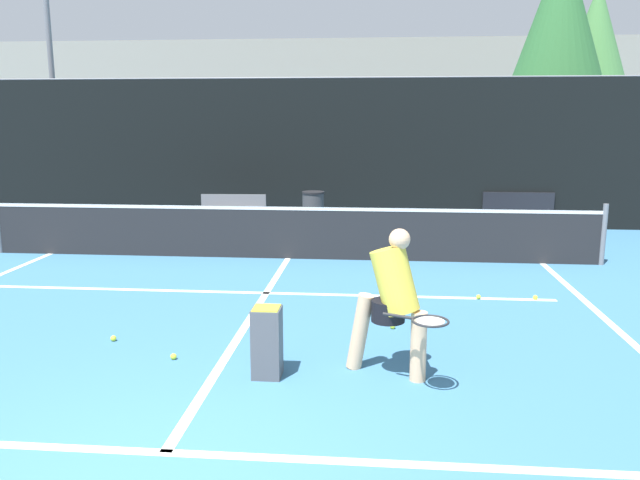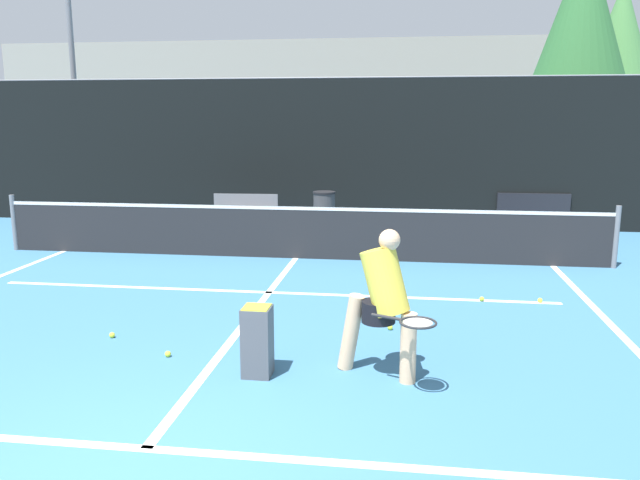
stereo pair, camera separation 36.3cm
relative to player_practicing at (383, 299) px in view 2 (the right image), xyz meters
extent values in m
cube|color=white|center=(-1.75, -1.63, -0.79)|extent=(11.00, 0.10, 0.01)
cube|color=white|center=(-1.75, 2.80, -0.79)|extent=(8.25, 0.10, 0.01)
cube|color=white|center=(-1.75, 1.73, -0.79)|extent=(0.10, 6.72, 0.01)
cube|color=white|center=(2.76, 1.73, -0.79)|extent=(0.10, 7.72, 0.01)
cylinder|color=slate|center=(-7.25, 5.09, -0.26)|extent=(0.09, 0.09, 1.07)
cylinder|color=slate|center=(3.75, 5.09, -0.26)|extent=(0.09, 0.09, 1.07)
cube|color=#232326|center=(-1.75, 5.09, -0.32)|extent=(11.00, 0.02, 0.95)
cube|color=white|center=(-1.75, 5.09, 0.12)|extent=(11.00, 0.03, 0.06)
cube|color=black|center=(-1.75, 8.74, 0.90)|extent=(24.00, 0.06, 3.39)
cylinder|color=slate|center=(-1.75, 8.74, 2.61)|extent=(24.00, 0.04, 0.04)
cylinder|color=#DBAD84|center=(0.26, -0.10, -0.45)|extent=(0.16, 0.16, 0.69)
cylinder|color=#DBAD84|center=(-0.32, 0.14, -0.40)|extent=(0.33, 0.26, 0.81)
cylinder|color=black|center=(-0.04, 0.02, -0.14)|extent=(0.33, 0.33, 0.21)
cylinder|color=yellow|center=(0.02, 0.00, 0.18)|extent=(0.51, 0.42, 0.73)
sphere|color=#DBAD84|center=(0.05, -0.02, 0.59)|extent=(0.21, 0.21, 0.21)
cylinder|color=#262628|center=(0.05, -0.29, -0.09)|extent=(0.29, 0.14, 0.03)
torus|color=#262628|center=(0.33, -0.41, -0.09)|extent=(0.45, 0.45, 0.02)
cylinder|color=beige|center=(0.33, -0.41, -0.09)|extent=(0.34, 0.34, 0.01)
sphere|color=#D1E033|center=(1.29, 2.77, -0.76)|extent=(0.07, 0.07, 0.07)
sphere|color=#D1E033|center=(-2.29, 0.20, -0.76)|extent=(0.07, 0.07, 0.07)
sphere|color=#D1E033|center=(0.05, 1.39, -0.76)|extent=(0.07, 0.07, 0.07)
sphere|color=#D1E033|center=(-3.15, 0.68, -0.76)|extent=(0.07, 0.07, 0.07)
sphere|color=#D1E033|center=(2.08, 2.81, -0.76)|extent=(0.07, 0.07, 0.07)
cube|color=#4C4C51|center=(-1.22, -0.13, -0.45)|extent=(0.28, 0.28, 0.70)
cube|color=#D1E033|center=(-1.22, -0.13, -0.12)|extent=(0.25, 0.25, 0.06)
cube|color=slate|center=(-3.29, 7.35, -0.36)|extent=(1.45, 0.43, 0.04)
cube|color=slate|center=(-3.30, 7.53, -0.15)|extent=(1.43, 0.11, 0.42)
cube|color=#333338|center=(-3.86, 7.32, -0.58)|extent=(0.06, 0.32, 0.44)
cube|color=#333338|center=(-2.72, 7.38, -0.58)|extent=(0.06, 0.32, 0.44)
cylinder|color=#3F3F42|center=(-1.50, 7.14, -0.32)|extent=(0.45, 0.45, 0.95)
cylinder|color=black|center=(-1.50, 7.14, 0.17)|extent=(0.48, 0.48, 0.04)
cube|color=black|center=(3.08, 10.80, -0.38)|extent=(1.60, 4.30, 0.84)
cube|color=#1E2328|center=(3.08, 10.59, 0.32)|extent=(1.35, 2.58, 0.56)
cylinder|color=black|center=(3.80, 12.18, -0.50)|extent=(0.18, 0.60, 0.60)
cylinder|color=black|center=(3.80, 9.42, -0.50)|extent=(0.18, 0.60, 0.60)
cylinder|color=slate|center=(-9.63, 12.07, 3.05)|extent=(0.16, 0.16, 7.70)
cylinder|color=brown|center=(5.30, 14.56, 0.84)|extent=(0.28, 0.28, 3.27)
cone|color=#2D6633|center=(5.30, 14.56, 4.76)|extent=(2.94, 2.94, 4.57)
cylinder|color=brown|center=(7.10, 16.74, 0.66)|extent=(0.28, 0.28, 2.91)
cone|color=#477F42|center=(7.10, 16.74, 4.15)|extent=(2.62, 2.62, 4.07)
cube|color=gray|center=(-1.75, 25.00, 2.25)|extent=(36.00, 2.40, 6.10)
camera|label=1|loc=(-0.18, -5.87, 1.72)|focal=35.00mm
camera|label=2|loc=(0.18, -5.83, 1.72)|focal=35.00mm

